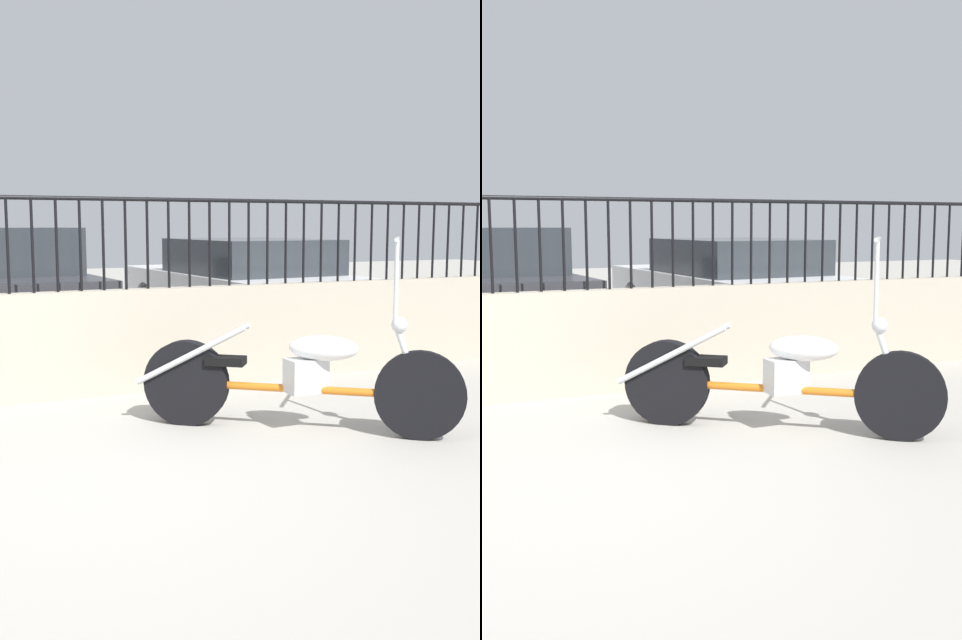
% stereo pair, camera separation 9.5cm
% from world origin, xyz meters
% --- Properties ---
extents(ground_plane, '(40.00, 40.00, 0.00)m').
position_xyz_m(ground_plane, '(0.00, 0.00, 0.00)').
color(ground_plane, '#ADA89E').
extents(low_wall, '(10.70, 0.18, 0.91)m').
position_xyz_m(low_wall, '(0.00, 2.23, 0.45)').
color(low_wall, '#B2A893').
rests_on(low_wall, ground_plane).
extents(fence_railing, '(10.70, 0.04, 0.79)m').
position_xyz_m(fence_railing, '(0.00, 2.23, 1.44)').
color(fence_railing, black).
rests_on(fence_railing, low_wall).
extents(motorcycle_orange, '(1.93, 1.53, 1.39)m').
position_xyz_m(motorcycle_orange, '(1.46, 0.62, 0.39)').
color(motorcycle_orange, black).
rests_on(motorcycle_orange, ground_plane).
extents(car_white, '(2.11, 4.43, 1.28)m').
position_xyz_m(car_white, '(3.10, 4.83, 0.65)').
color(car_white, black).
rests_on(car_white, ground_plane).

